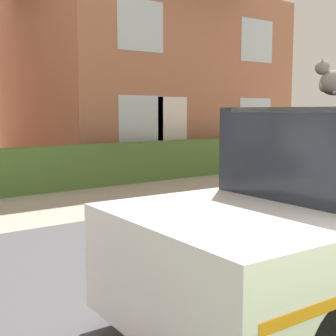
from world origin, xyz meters
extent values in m
cube|color=#4C4C51|center=(0.00, 3.46, 0.01)|extent=(28.00, 5.67, 0.01)
cube|color=#4C7233|center=(1.31, 9.31, 0.48)|extent=(13.27, 0.53, 0.95)
cylinder|color=black|center=(0.03, 2.87, 0.34)|extent=(0.66, 0.23, 0.65)
cube|color=orange|center=(1.35, 2.91, 0.66)|extent=(4.02, 0.21, 0.07)
ellipsoid|color=gray|center=(1.08, 2.09, 1.95)|extent=(0.27, 0.29, 0.21)
ellipsoid|color=beige|center=(1.03, 2.16, 1.94)|extent=(0.11, 0.11, 0.11)
sphere|color=gray|center=(1.02, 2.17, 2.08)|extent=(0.12, 0.12, 0.12)
cone|color=gray|center=(1.05, 2.19, 2.13)|extent=(0.05, 0.05, 0.05)
cone|color=gray|center=(0.99, 2.16, 2.13)|extent=(0.05, 0.05, 0.05)
cube|color=#A86B4C|center=(6.65, 13.06, 2.63)|extent=(7.92, 6.10, 5.26)
cube|color=white|center=(5.51, 10.01, 1.05)|extent=(1.00, 0.02, 2.10)
cube|color=silver|center=(4.48, 10.01, 1.47)|extent=(1.40, 0.02, 1.30)
cube|color=silver|center=(8.83, 10.01, 1.47)|extent=(1.40, 0.02, 1.30)
cube|color=silver|center=(4.48, 10.01, 3.89)|extent=(1.40, 0.02, 1.30)
cube|color=silver|center=(8.83, 10.01, 3.89)|extent=(1.40, 0.02, 1.30)
camera|label=1|loc=(-2.39, -0.20, 1.72)|focal=50.00mm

